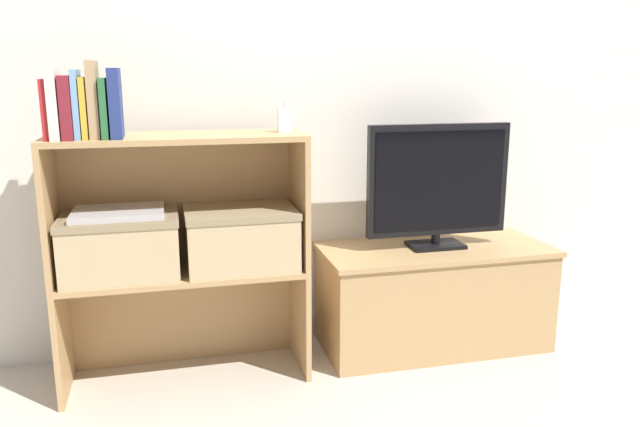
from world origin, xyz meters
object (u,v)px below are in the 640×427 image
object	(u,v)px
book_crimson	(47,109)
storage_basket_left	(121,243)
book_mustard	(85,108)
book_navy	(116,103)
laptop	(118,212)
baby_monitor	(285,120)
book_maroon	(68,108)
book_tan	(94,100)
tv_stand	(433,296)
book_skyblue	(78,105)
book_ivory	(55,105)
tv	(438,183)
storage_basket_right	(241,235)
book_forest	(105,108)

from	to	relation	value
book_crimson	storage_basket_left	distance (m)	0.51
book_mustard	book_navy	size ratio (longest dim) A/B	0.88
laptop	baby_monitor	bearing A→B (deg)	1.44
book_crimson	laptop	bearing A→B (deg)	12.52
book_crimson	book_maroon	world-z (taller)	book_maroon
book_tan	baby_monitor	bearing A→B (deg)	5.14
tv_stand	book_skyblue	distance (m)	1.56
book_maroon	book_ivory	bearing A→B (deg)	180.00
book_crimson	storage_basket_left	xyz separation A→B (m)	(0.19, 0.04, -0.47)
storage_basket_left	book_maroon	bearing A→B (deg)	-161.51
book_crimson	book_mustard	bearing A→B (deg)	0.00
book_crimson	book_navy	distance (m)	0.21
book_skyblue	book_navy	world-z (taller)	book_navy
tv	book_skyblue	size ratio (longest dim) A/B	2.67
tv	storage_basket_right	bearing A→B (deg)	-176.34
tv_stand	tv	xyz separation A→B (m)	(0.00, -0.00, 0.48)
book_ivory	book_forest	distance (m)	0.15
book_tan	storage_basket_right	size ratio (longest dim) A/B	0.62
tv	book_maroon	bearing A→B (deg)	-176.03
storage_basket_right	book_maroon	bearing A→B (deg)	-175.56
tv	book_crimson	world-z (taller)	book_crimson
book_tan	baby_monitor	distance (m)	0.65
book_skyblue	storage_basket_right	size ratio (longest dim) A/B	0.55
book_navy	storage_basket_right	world-z (taller)	book_navy
book_tan	storage_basket_right	world-z (taller)	book_tan
book_crimson	laptop	xyz separation A→B (m)	(0.19, 0.04, -0.36)
book_mustard	baby_monitor	size ratio (longest dim) A/B	1.73
book_crimson	book_tan	xyz separation A→B (m)	(0.15, 0.00, 0.03)
book_tan	laptop	world-z (taller)	book_tan
book_maroon	book_tan	size ratio (longest dim) A/B	0.81
book_crimson	book_skyblue	distance (m)	0.10
laptop	book_maroon	bearing A→B (deg)	-161.51
book_maroon	storage_basket_right	world-z (taller)	book_maroon
book_ivory	baby_monitor	world-z (taller)	book_ivory
book_ivory	baby_monitor	xyz separation A→B (m)	(0.76, 0.06, -0.07)
book_tan	book_forest	distance (m)	0.04
tv_stand	book_crimson	xyz separation A→B (m)	(-1.42, -0.10, 0.80)
tv_stand	storage_basket_left	size ratio (longest dim) A/B	2.35
book_crimson	baby_monitor	world-z (taller)	book_crimson
book_navy	book_ivory	bearing A→B (deg)	180.00
book_skyblue	baby_monitor	distance (m)	0.70
tv_stand	storage_basket_right	size ratio (longest dim) A/B	2.35
book_skyblue	baby_monitor	size ratio (longest dim) A/B	1.93
storage_basket_right	book_forest	bearing A→B (deg)	-174.43
book_ivory	book_tan	world-z (taller)	book_tan
baby_monitor	storage_basket_right	world-z (taller)	baby_monitor
book_navy	storage_basket_left	bearing A→B (deg)	114.77
book_ivory	baby_monitor	distance (m)	0.77
book_mustard	storage_basket_left	world-z (taller)	book_mustard
book_maroon	book_tan	bearing A→B (deg)	0.00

